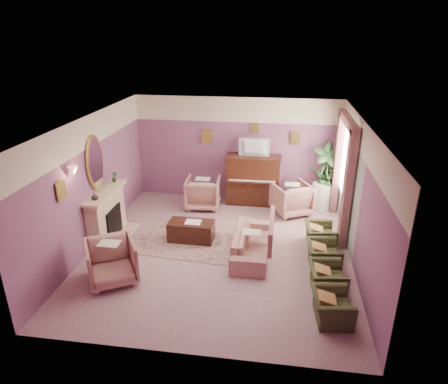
# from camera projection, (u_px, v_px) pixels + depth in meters

# --- Properties ---
(floor) EXTENTS (5.50, 6.00, 0.01)m
(floor) POSITION_uv_depth(u_px,v_px,m) (219.00, 250.00, 8.60)
(floor) COLOR gray
(floor) RESTS_ON ground
(ceiling) EXTENTS (5.50, 6.00, 0.01)m
(ceiling) POSITION_uv_depth(u_px,v_px,m) (219.00, 122.00, 7.54)
(ceiling) COLOR white
(ceiling) RESTS_ON wall_back
(wall_back) EXTENTS (5.50, 0.02, 2.80)m
(wall_back) POSITION_uv_depth(u_px,v_px,m) (236.00, 149.00, 10.82)
(wall_back) COLOR #68416C
(wall_back) RESTS_ON floor
(wall_front) EXTENTS (5.50, 0.02, 2.80)m
(wall_front) POSITION_uv_depth(u_px,v_px,m) (184.00, 273.00, 5.33)
(wall_front) COLOR #68416C
(wall_front) RESTS_ON floor
(wall_left) EXTENTS (0.02, 6.00, 2.80)m
(wall_left) POSITION_uv_depth(u_px,v_px,m) (91.00, 183.00, 8.44)
(wall_left) COLOR #68416C
(wall_left) RESTS_ON floor
(wall_right) EXTENTS (0.02, 6.00, 2.80)m
(wall_right) POSITION_uv_depth(u_px,v_px,m) (360.00, 198.00, 7.71)
(wall_right) COLOR #68416C
(wall_right) RESTS_ON floor
(picture_rail_band) EXTENTS (5.50, 0.01, 0.65)m
(picture_rail_band) POSITION_uv_depth(u_px,v_px,m) (237.00, 110.00, 10.41)
(picture_rail_band) COLOR beige
(picture_rail_band) RESTS_ON wall_back
(stripe_panel) EXTENTS (0.01, 3.00, 2.15)m
(stripe_panel) POSITION_uv_depth(u_px,v_px,m) (347.00, 189.00, 9.02)
(stripe_panel) COLOR #979B92
(stripe_panel) RESTS_ON wall_right
(fireplace_surround) EXTENTS (0.30, 1.40, 1.10)m
(fireplace_surround) POSITION_uv_depth(u_px,v_px,m) (107.00, 216.00, 8.92)
(fireplace_surround) COLOR #D1B88A
(fireplace_surround) RESTS_ON floor
(fireplace_inset) EXTENTS (0.18, 0.72, 0.68)m
(fireplace_inset) POSITION_uv_depth(u_px,v_px,m) (112.00, 222.00, 8.97)
(fireplace_inset) COLOR black
(fireplace_inset) RESTS_ON floor
(fire_ember) EXTENTS (0.06, 0.54, 0.10)m
(fire_ember) POSITION_uv_depth(u_px,v_px,m) (114.00, 229.00, 9.03)
(fire_ember) COLOR #FB460C
(fire_ember) RESTS_ON floor
(mantel_shelf) EXTENTS (0.40, 1.55, 0.07)m
(mantel_shelf) POSITION_uv_depth(u_px,v_px,m) (105.00, 192.00, 8.70)
(mantel_shelf) COLOR #D1B88A
(mantel_shelf) RESTS_ON fireplace_surround
(hearth) EXTENTS (0.55, 1.50, 0.02)m
(hearth) POSITION_uv_depth(u_px,v_px,m) (117.00, 238.00, 9.10)
(hearth) COLOR #D1B88A
(hearth) RESTS_ON floor
(mirror_frame) EXTENTS (0.04, 0.72, 1.20)m
(mirror_frame) POSITION_uv_depth(u_px,v_px,m) (95.00, 162.00, 8.47)
(mirror_frame) COLOR gold
(mirror_frame) RESTS_ON wall_left
(mirror_glass) EXTENTS (0.01, 0.60, 1.06)m
(mirror_glass) POSITION_uv_depth(u_px,v_px,m) (96.00, 163.00, 8.46)
(mirror_glass) COLOR white
(mirror_glass) RESTS_ON wall_left
(sconce_shade) EXTENTS (0.20, 0.20, 0.16)m
(sconce_shade) POSITION_uv_depth(u_px,v_px,m) (73.00, 171.00, 7.43)
(sconce_shade) COLOR #FB9D88
(sconce_shade) RESTS_ON wall_left
(piano) EXTENTS (1.40, 0.60, 1.30)m
(piano) POSITION_uv_depth(u_px,v_px,m) (253.00, 180.00, 10.75)
(piano) COLOR #3A1A0F
(piano) RESTS_ON floor
(piano_keyshelf) EXTENTS (1.30, 0.12, 0.06)m
(piano_keyshelf) POSITION_uv_depth(u_px,v_px,m) (252.00, 182.00, 10.40)
(piano_keyshelf) COLOR #3A1A0F
(piano_keyshelf) RESTS_ON piano
(piano_keys) EXTENTS (1.20, 0.08, 0.02)m
(piano_keys) POSITION_uv_depth(u_px,v_px,m) (252.00, 181.00, 10.38)
(piano_keys) COLOR silver
(piano_keys) RESTS_ON piano
(piano_top) EXTENTS (1.45, 0.65, 0.04)m
(piano_top) POSITION_uv_depth(u_px,v_px,m) (254.00, 157.00, 10.50)
(piano_top) COLOR #3A1A0F
(piano_top) RESTS_ON piano
(television) EXTENTS (0.80, 0.12, 0.48)m
(television) POSITION_uv_depth(u_px,v_px,m) (254.00, 147.00, 10.34)
(television) COLOR black
(television) RESTS_ON piano
(print_back_left) EXTENTS (0.30, 0.03, 0.38)m
(print_back_left) POSITION_uv_depth(u_px,v_px,m) (207.00, 137.00, 10.77)
(print_back_left) COLOR gold
(print_back_left) RESTS_ON wall_back
(print_back_right) EXTENTS (0.26, 0.03, 0.34)m
(print_back_right) POSITION_uv_depth(u_px,v_px,m) (295.00, 138.00, 10.43)
(print_back_right) COLOR gold
(print_back_right) RESTS_ON wall_back
(print_back_mid) EXTENTS (0.22, 0.03, 0.26)m
(print_back_mid) POSITION_uv_depth(u_px,v_px,m) (255.00, 129.00, 10.49)
(print_back_mid) COLOR gold
(print_back_mid) RESTS_ON wall_back
(print_left_wall) EXTENTS (0.03, 0.28, 0.36)m
(print_left_wall) POSITION_uv_depth(u_px,v_px,m) (61.00, 190.00, 7.22)
(print_left_wall) COLOR gold
(print_left_wall) RESTS_ON wall_left
(window_blind) EXTENTS (0.03, 1.40, 1.80)m
(window_blind) POSITION_uv_depth(u_px,v_px,m) (348.00, 159.00, 9.02)
(window_blind) COLOR beige
(window_blind) RESTS_ON wall_right
(curtain_left) EXTENTS (0.16, 0.34, 2.60)m
(curtain_left) POSITION_uv_depth(u_px,v_px,m) (347.00, 190.00, 8.34)
(curtain_left) COLOR #8A4F53
(curtain_left) RESTS_ON floor
(curtain_right) EXTENTS (0.16, 0.34, 2.60)m
(curtain_right) POSITION_uv_depth(u_px,v_px,m) (337.00, 163.00, 10.02)
(curtain_right) COLOR #8A4F53
(curtain_right) RESTS_ON floor
(pelmet) EXTENTS (0.16, 2.20, 0.16)m
(pelmet) POSITION_uv_depth(u_px,v_px,m) (348.00, 121.00, 8.70)
(pelmet) COLOR #8A4F53
(pelmet) RESTS_ON wall_right
(mantel_plant) EXTENTS (0.16, 0.16, 0.28)m
(mantel_plant) POSITION_uv_depth(u_px,v_px,m) (115.00, 177.00, 9.14)
(mantel_plant) COLOR #356332
(mantel_plant) RESTS_ON mantel_shelf
(mantel_vase) EXTENTS (0.16, 0.16, 0.16)m
(mantel_vase) POSITION_uv_depth(u_px,v_px,m) (95.00, 197.00, 8.20)
(mantel_vase) COLOR beige
(mantel_vase) RESTS_ON mantel_shelf
(area_rug) EXTENTS (2.65, 2.01, 0.01)m
(area_rug) POSITION_uv_depth(u_px,v_px,m) (193.00, 239.00, 9.04)
(area_rug) COLOR #9A6E6A
(area_rug) RESTS_ON floor
(coffee_table) EXTENTS (1.01, 0.52, 0.45)m
(coffee_table) POSITION_uv_depth(u_px,v_px,m) (191.00, 231.00, 8.95)
(coffee_table) COLOR black
(coffee_table) RESTS_ON floor
(table_paper) EXTENTS (0.35, 0.28, 0.01)m
(table_paper) POSITION_uv_depth(u_px,v_px,m) (193.00, 222.00, 8.85)
(table_paper) COLOR silver
(table_paper) RESTS_ON coffee_table
(sofa) EXTENTS (0.61, 1.82, 0.74)m
(sofa) POSITION_uv_depth(u_px,v_px,m) (251.00, 239.00, 8.32)
(sofa) COLOR tan
(sofa) RESTS_ON floor
(sofa_throw) EXTENTS (0.09, 1.38, 0.51)m
(sofa_throw) POSITION_uv_depth(u_px,v_px,m) (271.00, 230.00, 8.18)
(sofa_throw) COLOR #8A4F53
(sofa_throw) RESTS_ON sofa
(floral_armchair_left) EXTENTS (0.87, 0.87, 0.90)m
(floral_armchair_left) POSITION_uv_depth(u_px,v_px,m) (203.00, 191.00, 10.54)
(floral_armchair_left) COLOR tan
(floral_armchair_left) RESTS_ON floor
(floral_armchair_right) EXTENTS (0.87, 0.87, 0.90)m
(floral_armchair_right) POSITION_uv_depth(u_px,v_px,m) (291.00, 197.00, 10.18)
(floral_armchair_right) COLOR tan
(floral_armchair_right) RESTS_ON floor
(floral_armchair_front) EXTENTS (0.87, 0.87, 0.90)m
(floral_armchair_front) POSITION_uv_depth(u_px,v_px,m) (111.00, 260.00, 7.41)
(floral_armchair_front) COLOR tan
(floral_armchair_front) RESTS_ON floor
(olive_chair_a) EXTENTS (0.51, 0.73, 0.63)m
(olive_chair_a) POSITION_uv_depth(u_px,v_px,m) (332.00, 303.00, 6.45)
(olive_chair_a) COLOR #383E20
(olive_chair_a) RESTS_ON floor
(olive_chair_b) EXTENTS (0.51, 0.73, 0.63)m
(olive_chair_b) POSITION_uv_depth(u_px,v_px,m) (327.00, 274.00, 7.20)
(olive_chair_b) COLOR #383E20
(olive_chair_b) RESTS_ON floor
(olive_chair_c) EXTENTS (0.51, 0.73, 0.63)m
(olive_chair_c) POSITION_uv_depth(u_px,v_px,m) (323.00, 251.00, 7.96)
(olive_chair_c) COLOR #383E20
(olive_chair_c) RESTS_ON floor
(olive_chair_d) EXTENTS (0.51, 0.73, 0.63)m
(olive_chair_d) POSITION_uv_depth(u_px,v_px,m) (320.00, 232.00, 8.71)
(olive_chair_d) COLOR #383E20
(olive_chair_d) RESTS_ON floor
(side_table) EXTENTS (0.52, 0.52, 0.70)m
(side_table) POSITION_uv_depth(u_px,v_px,m) (322.00, 196.00, 10.50)
(side_table) COLOR silver
(side_table) RESTS_ON floor
(side_plant_big) EXTENTS (0.30, 0.30, 0.34)m
(side_plant_big) POSITION_uv_depth(u_px,v_px,m) (324.00, 178.00, 10.30)
(side_plant_big) COLOR #356332
(side_plant_big) RESTS_ON side_table
(side_plant_small) EXTENTS (0.16, 0.16, 0.28)m
(side_plant_small) POSITION_uv_depth(u_px,v_px,m) (329.00, 180.00, 10.20)
(side_plant_small) COLOR #356332
(side_plant_small) RESTS_ON side_table
(palm_pot) EXTENTS (0.34, 0.34, 0.34)m
(palm_pot) POSITION_uv_depth(u_px,v_px,m) (323.00, 201.00, 10.63)
(palm_pot) COLOR #996948
(palm_pot) RESTS_ON floor
(palm_plant) EXTENTS (0.76, 0.76, 1.44)m
(palm_plant) POSITION_uv_depth(u_px,v_px,m) (326.00, 170.00, 10.29)
(palm_plant) COLOR #356332
(palm_plant) RESTS_ON palm_pot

